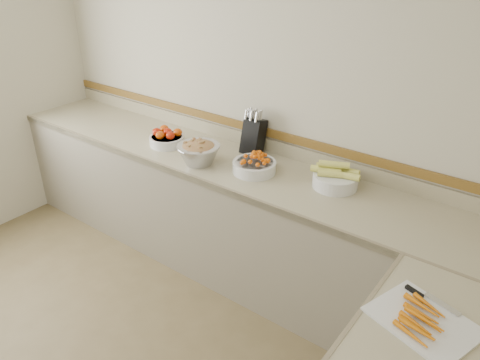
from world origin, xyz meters
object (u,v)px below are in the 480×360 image
Objects in this scene: tomato_bowl at (167,138)px; corn_bowl at (335,178)px; cutting_board at (423,320)px; cherry_tomato_bowl at (255,165)px; rhubarb_bowl at (199,152)px; knife_block at (253,135)px.

tomato_bowl is 1.33m from corn_bowl.
cutting_board is at bearing -45.82° from corn_bowl.
corn_bowl is at bearing 134.18° from cutting_board.
cutting_board is (0.83, -0.85, -0.05)m from corn_bowl.
cherry_tomato_bowl is 0.92× the size of corn_bowl.
corn_bowl is at bearing 16.18° from rhubarb_bowl.
knife_block is at bearing 148.03° from cutting_board.
tomato_bowl is at bearing -156.27° from knife_block.
rhubarb_bowl is at bearing -14.01° from tomato_bowl.
cherry_tomato_bowl is at bearing -52.95° from knife_block.
rhubarb_bowl is at bearing -118.10° from knife_block.
cherry_tomato_bowl is at bearing 152.15° from cutting_board.
knife_block is 1.81m from cutting_board.
corn_bowl and rhubarb_bowl have the same top height.
rhubarb_bowl is (0.41, -0.10, 0.03)m from tomato_bowl.
corn_bowl is at bearing 6.93° from tomato_bowl.
knife_block is 1.29× the size of tomato_bowl.
knife_block is at bearing 127.05° from cherry_tomato_bowl.
tomato_bowl is (-0.61, -0.27, -0.08)m from knife_block.
knife_block reaches higher than cherry_tomato_bowl.
knife_block reaches higher than rhubarb_bowl.
knife_block is at bearing 61.90° from rhubarb_bowl.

